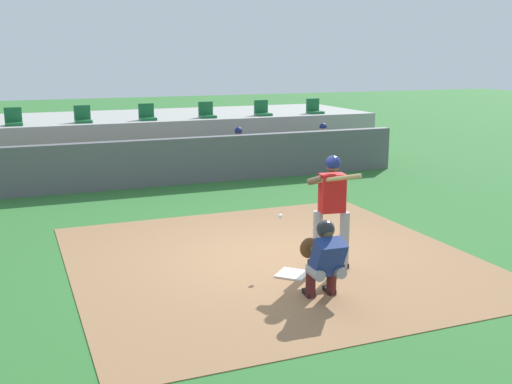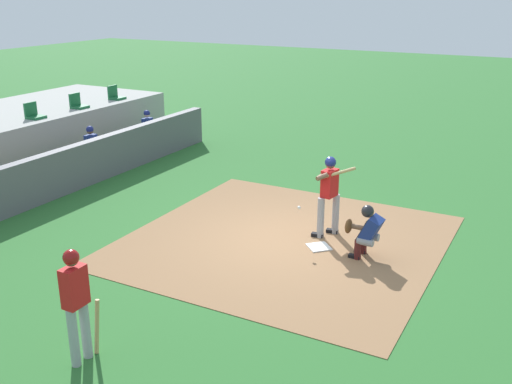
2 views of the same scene
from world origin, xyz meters
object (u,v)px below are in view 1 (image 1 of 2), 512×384
Objects in this scene: dugout_player_0 at (240,149)px; stadium_seat_3 at (147,115)px; stadium_seat_4 at (207,113)px; stadium_seat_6 at (314,109)px; batter_at_plate at (331,205)px; home_plate at (293,274)px; stadium_seat_5 at (262,111)px; dugout_player_1 at (325,144)px; stadium_seat_1 at (14,120)px; catcher_crouched at (324,257)px; stadium_seat_2 at (83,118)px.

stadium_seat_3 is (-2.19, 2.03, 0.86)m from dugout_player_0.
dugout_player_0 is at bearing -80.76° from stadium_seat_4.
batter_at_plate is at bearing -115.81° from stadium_seat_6.
stadium_seat_5 is (3.71, 10.18, 1.51)m from home_plate.
dugout_player_1 is 2.31m from stadium_seat_6.
home_plate is 0.92× the size of stadium_seat_1.
catcher_crouched is (0.00, -0.99, 0.59)m from home_plate.
dugout_player_0 is at bearing -126.87° from stadium_seat_5.
stadium_seat_5 is (1.86, 0.00, 0.00)m from stadium_seat_4.
stadium_seat_3 is 5.57m from stadium_seat_6.
stadium_seat_6 is (3.38, 2.03, 0.86)m from dugout_player_0.
stadium_seat_1 and stadium_seat_4 have the same top height.
stadium_seat_3 is 1.86m from stadium_seat_4.
stadium_seat_5 reaches higher than home_plate.
stadium_seat_4 is at bearing 99.24° from dugout_player_0.
home_plate is 9.52m from dugout_player_1.
home_plate is 10.29m from stadium_seat_3.
stadium_seat_3 is at bearing 137.08° from dugout_player_0.
stadium_seat_1 and stadium_seat_2 have the same top height.
catcher_crouched is at bearing -108.39° from stadium_seat_5.
dugout_player_0 is at bearing -19.02° from stadium_seat_1.
dugout_player_0 reaches higher than home_plate.
stadium_seat_4 is at bearing 0.00° from stadium_seat_1.
stadium_seat_3 reaches higher than dugout_player_1.
stadium_seat_2 is 1.00× the size of stadium_seat_5.
home_plate is 8.46m from dugout_player_0.
dugout_player_0 is 2.71× the size of stadium_seat_2.
stadium_seat_5 reaches higher than dugout_player_0.
stadium_seat_6 reaches higher than batter_at_plate.
batter_at_plate is 8.20m from dugout_player_0.
stadium_seat_4 and stadium_seat_6 have the same top height.
catcher_crouched is at bearing -80.54° from stadium_seat_2.
stadium_seat_3 is at bearing 180.00° from stadium_seat_5.
dugout_player_0 is 2.68m from stadium_seat_5.
dugout_player_0 is at bearing 74.96° from home_plate.
stadium_seat_1 and stadium_seat_3 have the same top height.
stadium_seat_5 is (3.71, 11.17, 0.93)m from catcher_crouched.
stadium_seat_6 is (4.88, 10.09, 0.50)m from batter_at_plate.
stadium_seat_2 is at bearing 104.17° from batter_at_plate.
stadium_seat_4 reaches higher than batter_at_plate.
catcher_crouched is 11.36m from stadium_seat_4.
dugout_player_0 is 2.71× the size of stadium_seat_1.
stadium_seat_2 is at bearing 180.00° from stadium_seat_3.
dugout_player_1 is at bearing 0.00° from dugout_player_0.
stadium_seat_1 is (-3.71, 10.18, 1.51)m from home_plate.
catcher_crouched is 3.83× the size of stadium_seat_3.
dugout_player_1 is 8.89m from stadium_seat_1.
stadium_seat_1 is at bearing 180.00° from stadium_seat_5.
stadium_seat_5 is (5.57, 0.00, 0.00)m from stadium_seat_2.
stadium_seat_5 is at bearing 71.61° from catcher_crouched.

